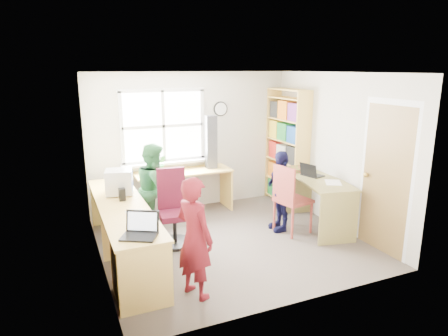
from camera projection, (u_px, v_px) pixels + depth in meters
name	position (u px, v px, depth m)	size (l,w,h in m)	color
room	(229.00, 159.00, 5.61)	(3.64, 3.44, 2.44)	#4D433C
l_desk	(144.00, 234.00, 4.94)	(2.38, 2.95, 0.75)	#FFD065
right_desk	(320.00, 192.00, 6.23)	(0.90, 1.46, 0.79)	#95894A
bookshelf	(287.00, 150.00, 7.26)	(0.30, 1.02, 2.10)	#FFD065
swivel_chair	(173.00, 212.00, 5.68)	(0.55, 0.55, 1.08)	black
wooden_chair	(290.00, 197.00, 5.99)	(0.54, 0.54, 1.06)	#A54037
crt_monitor	(119.00, 182.00, 5.51)	(0.41, 0.39, 0.35)	silver
laptop_left	(141.00, 230.00, 4.18)	(0.46, 0.43, 0.24)	black
laptop_right	(311.00, 173.00, 6.32)	(0.34, 0.38, 0.22)	black
speaker_a	(122.00, 195.00, 5.27)	(0.08, 0.08, 0.17)	black
speaker_b	(117.00, 182.00, 5.83)	(0.11, 0.11, 0.18)	black
cd_tower	(211.00, 142.00, 6.91)	(0.20, 0.18, 0.92)	black
game_box	(299.00, 169.00, 6.66)	(0.35, 0.35, 0.06)	red
paper_a	(137.00, 214.00, 4.79)	(0.23, 0.32, 0.00)	white
paper_b	(333.00, 182.00, 5.99)	(0.36, 0.39, 0.00)	white
potted_plant	(161.00, 164.00, 6.68)	(0.16, 0.13, 0.29)	#2D7239
person_red	(195.00, 238.00, 4.29)	(0.50, 0.33, 1.37)	maroon
person_green	(155.00, 189.00, 5.97)	(0.68, 0.53, 1.39)	#30793F
person_navy	(280.00, 191.00, 6.11)	(0.74, 0.31, 1.25)	#121239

